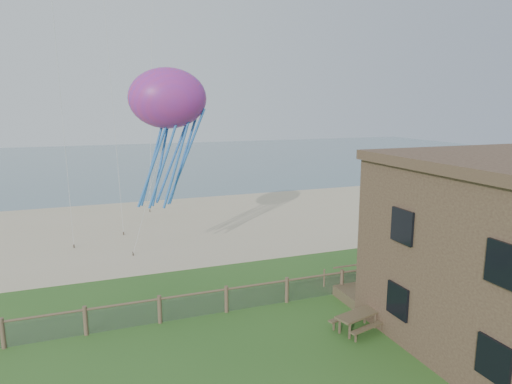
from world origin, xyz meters
The scene contains 6 objects.
sand_beach centered at (0.00, 22.00, 0.00)m, with size 72.00×20.00×0.02m, color #C3B38D.
ocean centered at (0.00, 66.00, 0.00)m, with size 160.00×68.00×0.02m, color slate.
chainlink_fence centered at (0.00, 6.00, 0.55)m, with size 36.20×0.20×1.25m, color brown, non-canonical shape.
motel_deck centered at (13.00, 5.00, 0.25)m, with size 15.00×2.00×0.50m, color brown.
picnic_table centered at (4.62, 2.42, 0.42)m, with size 1.98×1.50×0.84m, color brown, non-canonical shape.
octopus_kite centered at (-1.19, 12.61, 7.58)m, with size 3.88×2.74×8.00m, color red, non-canonical shape.
Camera 1 is at (-5.52, -12.62, 9.29)m, focal length 32.00 mm.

